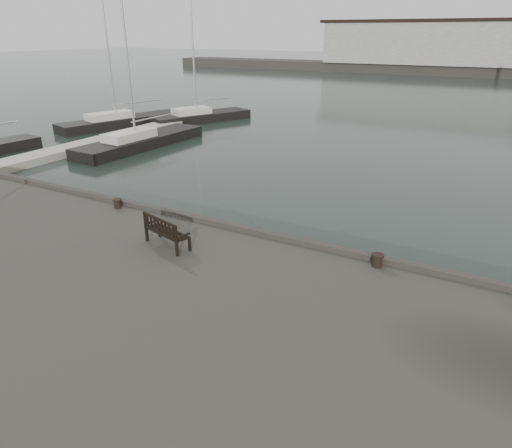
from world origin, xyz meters
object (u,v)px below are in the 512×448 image
at_px(bench, 167,237).
at_px(yacht_c, 142,144).
at_px(yacht_b, 123,123).
at_px(yacht_d, 201,119).
at_px(bollard_left, 117,203).
at_px(bollard_right, 377,260).

xyz_separation_m(bench, yacht_c, (-15.17, 15.45, -1.64)).
xyz_separation_m(yacht_b, yacht_d, (4.99, 5.61, -0.02)).
xyz_separation_m(bollard_left, yacht_d, (-13.53, 24.82, -1.51)).
bearing_deg(bollard_right, yacht_c, 148.01).
height_order(bollard_left, yacht_c, yacht_c).
distance_m(yacht_b, yacht_c, 9.27).
bearing_deg(yacht_b, bench, -26.43).
xyz_separation_m(bollard_left, yacht_b, (-18.52, 19.21, -1.50)).
bearing_deg(bollard_right, bench, -163.31).
relative_size(bollard_left, bollard_right, 0.93).
distance_m(bollard_left, yacht_c, 17.65).
xyz_separation_m(bench, bollard_left, (-4.04, 1.84, -0.14)).
relative_size(yacht_b, yacht_c, 1.03).
xyz_separation_m(yacht_b, yacht_c, (7.38, -5.60, -0.00)).
distance_m(bollard_right, yacht_b, 34.79).
bearing_deg(bollard_left, yacht_c, 129.28).
relative_size(bench, bollard_left, 5.02).
bearing_deg(yacht_b, yacht_c, -20.59).
distance_m(bollard_left, yacht_d, 28.31).
bearing_deg(yacht_d, bollard_left, -37.34).
height_order(yacht_b, yacht_d, yacht_b).
distance_m(bench, yacht_b, 30.90).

